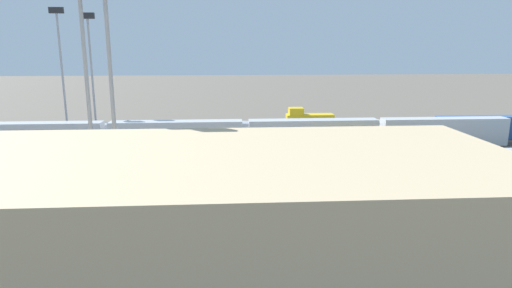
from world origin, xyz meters
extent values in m
plane|color=#60594F|center=(0.00, 0.00, 0.00)|extent=(400.00, 400.00, 0.00)
cube|color=#3D3833|center=(0.00, -20.00, 0.06)|extent=(140.00, 2.80, 0.12)
cube|color=#3D3833|center=(0.00, -15.00, 0.06)|extent=(140.00, 2.80, 0.12)
cube|color=#4C443D|center=(0.00, -10.00, 0.06)|extent=(140.00, 2.80, 0.12)
cube|color=#3D3833|center=(0.00, -5.00, 0.06)|extent=(140.00, 2.80, 0.12)
cube|color=#3D3833|center=(0.00, 0.00, 0.06)|extent=(140.00, 2.80, 0.12)
cube|color=#4C443D|center=(0.00, 5.00, 0.06)|extent=(140.00, 2.80, 0.12)
cube|color=#4C443D|center=(0.00, 10.00, 0.06)|extent=(140.00, 2.80, 0.12)
cube|color=#4C443D|center=(0.00, 15.00, 0.06)|extent=(140.00, 2.80, 0.12)
cube|color=#4C443D|center=(0.00, 20.00, 0.06)|extent=(140.00, 2.80, 0.12)
cube|color=#B7BABF|center=(-10.06, 15.00, 2.02)|extent=(23.00, 3.00, 3.80)
cube|color=#1E6B9E|center=(-10.06, 15.00, 2.03)|extent=(22.40, 3.06, 0.36)
cube|color=#B7BABF|center=(14.14, 15.00, 2.02)|extent=(23.00, 3.00, 3.80)
cube|color=#1E6B9E|center=(14.14, 15.00, 1.74)|extent=(22.40, 3.06, 0.36)
cube|color=silver|center=(-31.14, -5.00, 2.62)|extent=(23.00, 3.00, 5.00)
cube|color=silver|center=(-6.94, -5.00, 2.62)|extent=(23.00, 3.00, 5.00)
cube|color=silver|center=(17.26, -5.00, 2.62)|extent=(23.00, 3.00, 5.00)
cube|color=silver|center=(41.46, -5.00, 2.62)|extent=(23.00, 3.00, 5.00)
cube|color=gold|center=(-14.62, 10.00, 1.92)|extent=(10.00, 3.00, 3.60)
cube|color=gold|center=(-11.62, 10.00, 4.42)|extent=(3.00, 2.70, 1.40)
cube|color=gold|center=(-9.19, -20.00, 1.92)|extent=(10.00, 3.00, 3.60)
cube|color=gold|center=(-6.19, -20.00, 4.42)|extent=(3.00, 2.70, 1.40)
cube|color=#285193|center=(-41.40, -10.00, 2.32)|extent=(18.00, 3.00, 4.40)
cube|color=#A8AAB2|center=(-19.70, -10.00, 2.02)|extent=(23.00, 3.00, 3.80)
cube|color=#285193|center=(-19.70, -10.00, 1.49)|extent=(22.40, 3.06, 0.36)
cube|color=#A8AAB2|center=(4.50, -10.00, 2.02)|extent=(23.00, 3.00, 3.80)
cube|color=#285193|center=(4.50, -10.00, 1.79)|extent=(22.40, 3.06, 0.36)
cube|color=#A8AAB2|center=(28.70, -10.00, 2.02)|extent=(23.00, 3.00, 3.80)
cube|color=#285193|center=(28.70, -10.00, 1.99)|extent=(22.40, 3.06, 0.36)
cylinder|color=#9EA0A5|center=(42.00, -22.00, 12.11)|extent=(0.44, 0.44, 24.22)
cube|color=#262628|center=(42.00, -22.00, 24.82)|extent=(2.80, 0.70, 1.20)
cylinder|color=#9EA0A5|center=(20.60, 23.55, 11.50)|extent=(0.44, 0.44, 23.00)
cylinder|color=#9EA0A5|center=(36.11, -22.15, 11.60)|extent=(0.44, 0.44, 23.21)
cube|color=#262628|center=(36.11, -22.15, 23.81)|extent=(2.80, 0.70, 1.20)
cylinder|color=#9EA0A5|center=(23.51, 22.28, 11.51)|extent=(0.44, 0.44, 23.02)
cube|color=tan|center=(13.90, 42.92, 5.52)|extent=(49.88, 18.71, 11.05)
camera|label=1|loc=(8.36, 71.20, 18.12)|focal=30.77mm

